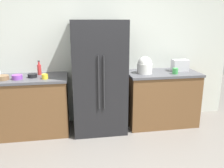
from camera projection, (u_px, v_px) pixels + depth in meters
kitchen_back_panel at (100, 39)px, 4.14m from camera, size 4.83×0.10×2.98m
counter_left at (23, 106)px, 3.83m from camera, size 1.45×0.69×0.94m
counter_right at (161, 98)px, 4.21m from camera, size 1.22×0.69×0.94m
refrigerator at (98, 77)px, 3.88m from camera, size 0.85×0.74×1.81m
toaster at (180, 65)px, 4.15m from camera, size 0.27×0.17×0.20m
rice_cooker at (145, 66)px, 3.96m from camera, size 0.25×0.25×0.28m
bottle_a at (39, 69)px, 3.87m from camera, size 0.06×0.06×0.23m
cup_a at (175, 71)px, 3.94m from camera, size 0.09×0.09×0.10m
cup_b at (45, 76)px, 3.61m from camera, size 0.09×0.09×0.07m
bowl_a at (17, 77)px, 3.59m from camera, size 0.16×0.16×0.07m
bowl_b at (2, 78)px, 3.55m from camera, size 0.19×0.19×0.07m
bowl_c at (32, 76)px, 3.70m from camera, size 0.14×0.14×0.06m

